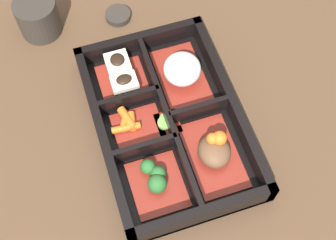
% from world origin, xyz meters
% --- Properties ---
extents(ground_plane, '(3.00, 3.00, 0.00)m').
position_xyz_m(ground_plane, '(0.00, 0.00, 0.00)').
color(ground_plane, '#4C3523').
extents(bento_base, '(0.34, 0.23, 0.01)m').
position_xyz_m(bento_base, '(0.00, 0.00, 0.00)').
color(bento_base, black).
rests_on(bento_base, ground_plane).
extents(bento_rim, '(0.34, 0.23, 0.05)m').
position_xyz_m(bento_rim, '(-0.00, -0.00, 0.02)').
color(bento_rim, black).
rests_on(bento_rim, ground_plane).
extents(bowl_rice, '(0.13, 0.08, 0.05)m').
position_xyz_m(bowl_rice, '(-0.08, 0.05, 0.03)').
color(bowl_rice, maroon).
rests_on(bowl_rice, bento_base).
extents(bowl_stew, '(0.13, 0.08, 0.05)m').
position_xyz_m(bowl_stew, '(0.07, 0.05, 0.03)').
color(bowl_stew, maroon).
rests_on(bowl_stew, bento_base).
extents(bowl_tofu, '(0.09, 0.08, 0.04)m').
position_xyz_m(bowl_tofu, '(-0.11, -0.05, 0.02)').
color(bowl_tofu, maroon).
rests_on(bowl_tofu, bento_base).
extents(bowl_carrots, '(0.07, 0.08, 0.02)m').
position_xyz_m(bowl_carrots, '(-0.01, -0.05, 0.02)').
color(bowl_carrots, maroon).
rests_on(bowl_carrots, bento_base).
extents(bowl_greens, '(0.09, 0.08, 0.03)m').
position_xyz_m(bowl_greens, '(0.09, -0.05, 0.02)').
color(bowl_greens, maroon).
rests_on(bowl_greens, bento_base).
extents(bowl_pickles, '(0.04, 0.04, 0.01)m').
position_xyz_m(bowl_pickles, '(-0.00, 0.00, 0.02)').
color(bowl_pickles, maroon).
rests_on(bowl_pickles, bento_base).
extents(tea_cup, '(0.08, 0.08, 0.07)m').
position_xyz_m(tea_cup, '(-0.26, -0.16, 0.04)').
color(tea_cup, '#2D2823').
rests_on(tea_cup, ground_plane).
extents(sauce_dish, '(0.05, 0.05, 0.01)m').
position_xyz_m(sauce_dish, '(-0.25, -0.02, 0.01)').
color(sauce_dish, '#2D2823').
rests_on(sauce_dish, ground_plane).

